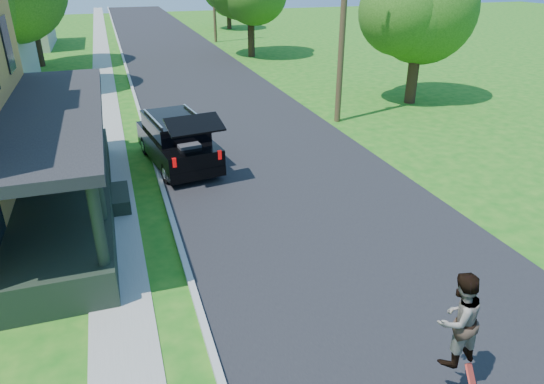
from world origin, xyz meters
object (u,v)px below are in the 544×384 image
object	(u,v)px
black_suv	(177,141)
skateboarder	(458,319)
utility_pole_near	(343,20)
tree_right_near	(420,7)

from	to	relation	value
black_suv	skateboarder	distance (m)	12.12
black_suv	utility_pole_near	xyz separation A→B (m)	(7.70, 2.94, 3.55)
skateboarder	utility_pole_near	size ratio (longest dim) A/B	0.20
skateboarder	utility_pole_near	xyz separation A→B (m)	(4.95, 14.73, 2.90)
black_suv	utility_pole_near	distance (m)	8.98
tree_right_near	utility_pole_near	size ratio (longest dim) A/B	0.85
utility_pole_near	skateboarder	bearing A→B (deg)	-111.74
skateboarder	tree_right_near	xyz separation A→B (m)	(9.90, 16.55, 3.16)
black_suv	skateboarder	bearing A→B (deg)	-85.18
skateboarder	utility_pole_near	bearing A→B (deg)	-117.09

